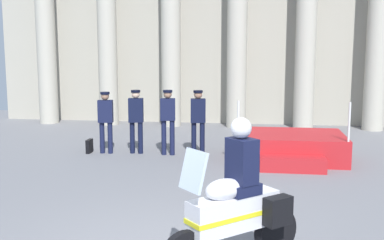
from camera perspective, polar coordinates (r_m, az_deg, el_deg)
name	(u,v)px	position (r m, az deg, el deg)	size (l,w,h in m)	color
colonnade_backdrop	(238,11)	(17.26, 5.59, 13.00)	(18.18, 1.54, 7.97)	#A49F91
reviewing_stand	(290,147)	(12.00, 11.70, -3.25)	(2.66, 2.44, 1.55)	#B21E23
officer_in_row_0	(106,117)	(12.58, -10.39, 0.32)	(0.41, 0.27, 1.63)	#141938
officer_in_row_1	(136,116)	(12.45, -6.78, 0.44)	(0.41, 0.27, 1.68)	black
officer_in_row_2	(168,117)	(12.19, -2.93, 0.39)	(0.41, 0.27, 1.69)	#141938
officer_in_row_3	(198,117)	(12.13, 0.74, 0.34)	(0.41, 0.27, 1.69)	black
motorcycle_with_rider	(238,206)	(5.97, 5.59, -10.27)	(1.64, 1.49, 1.90)	black
briefcase_on_ground	(89,146)	(12.85, -12.29, -3.10)	(0.10, 0.32, 0.36)	black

